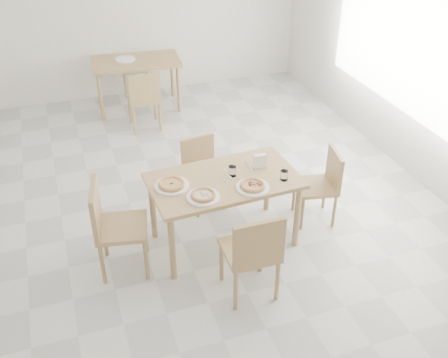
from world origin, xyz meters
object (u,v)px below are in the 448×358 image
object	(u,v)px
plate_pepperoni	(253,188)
tumbler_a	(232,171)
pizza_mushroom	(203,195)
plate_margherita	(172,186)
chair_back_s	(144,97)
plate_empty	(125,59)
chair_north	(202,167)
napkin_holder	(260,162)
plate_mushroom	(203,197)
chair_west	(111,222)
chair_east	(323,181)
pizza_pepperoni	(253,185)
chair_south	(253,250)
main_table	(224,187)
pizza_margherita	(172,184)
second_table	(136,67)
tumbler_b	(284,175)
chair_back_n	(133,62)

from	to	relation	value
plate_pepperoni	tumbler_a	world-z (taller)	tumbler_a
pizza_mushroom	plate_margherita	bearing A→B (deg)	129.90
chair_back_s	plate_empty	xyz separation A→B (m)	(-0.09, 0.82, 0.26)
chair_north	napkin_holder	world-z (taller)	napkin_holder
plate_mushroom	plate_empty	size ratio (longest dim) A/B	1.03
chair_north	chair_west	xyz separation A→B (m)	(-1.09, -0.78, 0.09)
chair_east	pizza_pepperoni	bearing A→B (deg)	-62.19
napkin_holder	plate_empty	distance (m)	3.50
chair_south	plate_margherita	distance (m)	1.00
main_table	pizza_margherita	bearing A→B (deg)	173.88
pizza_margherita	chair_south	bearing A→B (deg)	-60.23
main_table	chair_east	distance (m)	1.12
chair_south	napkin_holder	world-z (taller)	chair_south
second_table	plate_margherita	bearing A→B (deg)	-90.46
chair_east	plate_margherita	size ratio (longest dim) A/B	2.52
pizza_mushroom	plate_mushroom	bearing A→B (deg)	0.00
chair_east	pizza_pepperoni	xyz separation A→B (m)	(-0.91, -0.27, 0.31)
chair_east	plate_margherita	bearing A→B (deg)	-78.70
plate_mushroom	plate_empty	bearing A→B (deg)	90.57
tumbler_a	tumbler_b	bearing A→B (deg)	-27.73
plate_pepperoni	chair_back_s	distance (m)	2.96
plate_mushroom	chair_back_s	world-z (taller)	chair_back_s
chair_back_s	chair_south	bearing A→B (deg)	95.16
pizza_pepperoni	chair_back_s	bearing A→B (deg)	98.29
main_table	chair_north	bearing A→B (deg)	87.43
plate_margherita	second_table	distance (m)	3.43
plate_pepperoni	plate_margherita	bearing A→B (deg)	158.96
plate_empty	chair_back_n	bearing A→B (deg)	70.67
chair_back_s	plate_empty	world-z (taller)	chair_back_s
tumbler_b	second_table	distance (m)	3.71
plate_margherita	tumbler_a	world-z (taller)	tumbler_a
chair_south	chair_west	xyz separation A→B (m)	(-1.08, 0.77, 0.01)
pizza_pepperoni	main_table	bearing A→B (deg)	129.32
plate_mushroom	chair_west	bearing A→B (deg)	166.77
main_table	pizza_margherita	size ratio (longest dim) A/B	5.04
chair_west	chair_back_n	xyz separation A→B (m)	(0.99, 4.14, -0.05)
second_table	chair_back_s	size ratio (longest dim) A/B	1.55
napkin_holder	pizza_margherita	bearing A→B (deg)	-172.87
plate_mushroom	pizza_mushroom	bearing A→B (deg)	0.00
chair_east	pizza_pepperoni	world-z (taller)	chair_east
chair_east	plate_margherita	xyz separation A→B (m)	(-1.60, -0.00, 0.29)
chair_east	tumbler_b	xyz separation A→B (m)	(-0.57, -0.23, 0.33)
tumbler_a	second_table	world-z (taller)	tumbler_a
pizza_pepperoni	chair_back_n	size ratio (longest dim) A/B	0.37
pizza_mushroom	tumbler_b	world-z (taller)	tumbler_b
tumbler_b	chair_back_n	xyz separation A→B (m)	(-0.64, 4.30, -0.31)
plate_pepperoni	chair_north	bearing A→B (deg)	101.60
plate_empty	plate_pepperoni	bearing A→B (deg)	-82.21
pizza_margherita	main_table	bearing A→B (deg)	-3.30
pizza_margherita	chair_back_s	world-z (taller)	chair_back_s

